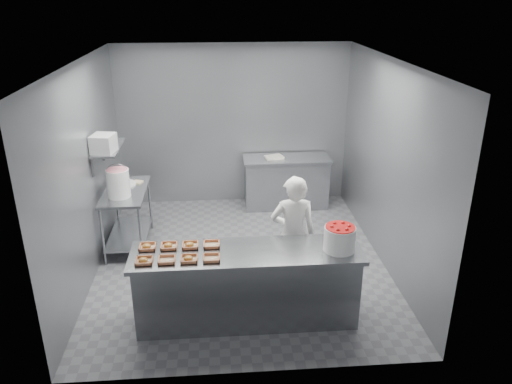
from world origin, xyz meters
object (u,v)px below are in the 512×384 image
Objects in this scene: tray_5 at (169,246)px; strawberry_tub at (340,238)px; tray_0 at (144,261)px; tray_6 at (190,245)px; glaze_bucket at (118,182)px; tray_7 at (212,244)px; appliance at (103,143)px; prep_table at (127,210)px; service_counter at (247,285)px; tray_3 at (212,258)px; worker at (293,235)px; tray_1 at (167,260)px; tray_2 at (189,259)px; back_counter at (286,182)px; tray_4 at (147,247)px.

strawberry_tub reaches higher than tray_5.
tray_6 is at bearing 32.84° from tray_0.
glaze_bucket is at bearing 117.36° from tray_5.
tray_7 is 0.53× the size of strawberry_tub.
glaze_bucket is 1.51× the size of appliance.
strawberry_tub reaches higher than prep_table.
service_counter is 13.88× the size of tray_3.
tray_3 is 0.53× the size of strawberry_tub.
worker is at bearing 44.29° from service_counter.
tray_7 is at bearing -37.89° from appliance.
worker is 4.81× the size of appliance.
tray_5 is at bearing 90.56° from tray_1.
worker is at bearing 31.13° from tray_2.
strawberry_tub is 3.41m from appliance.
appliance reaches higher than tray_0.
strawberry_tub is 0.72× the size of glaze_bucket.
strawberry_tub is at bearing -7.13° from tray_6.
tray_2 and tray_6 have the same top height.
tray_2 is at bearing -90.00° from tray_6.
tray_5 is 1.00× the size of tray_6.
back_counter is at bearing 69.23° from tray_3.
tray_2 is at bearing -32.84° from tray_4.
glaze_bucket reaches higher than tray_3.
appliance is (-1.43, 1.86, 0.77)m from tray_3.
tray_3 is (1.26, -2.10, 0.33)m from prep_table.
tray_6 is 1.90m from glaze_bucket.
prep_table is 3.72× the size of appliance.
tray_7 is at bearing -112.65° from back_counter.
tray_1 is 1.00× the size of tray_3.
tray_4 reaches higher than tray_1.
back_counter is 3.72m from tray_4.
appliance is (-1.19, 1.55, 0.76)m from tray_6.
tray_4 is (-1.11, 0.15, 0.47)m from service_counter.
tray_0 is 0.79m from tray_7.
tray_7 is at bearing 0.00° from tray_4.
tray_1 is at bearing -89.44° from tray_5.
tray_0 is at bearing -75.73° from prep_table.
tray_1 is 1.00× the size of tray_6.
tray_7 is at bearing 158.41° from service_counter.
tray_5 is 0.53× the size of strawberry_tub.
worker is (1.01, 0.75, -0.14)m from tray_3.
glaze_bucket is (-0.81, 1.57, 0.19)m from tray_5.
tray_0 is at bearing -156.80° from tray_7.
tray_6 is 1.69m from strawberry_tub.
tray_6 is (-1.53, -3.10, 0.47)m from back_counter.
tray_5 is (-1.77, -3.10, 0.47)m from back_counter.
worker reaches higher than tray_1.
tray_5 is at bearing 52.24° from tray_0.
service_counter is 13.88× the size of tray_5.
tray_0 is 1.00× the size of tray_6.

